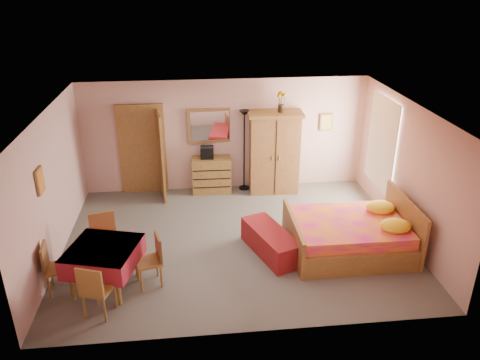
{
  "coord_description": "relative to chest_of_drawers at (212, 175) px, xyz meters",
  "views": [
    {
      "loc": [
        -0.77,
        -7.71,
        4.77
      ],
      "look_at": [
        0.1,
        0.3,
        1.15
      ],
      "focal_mm": 35.0,
      "sensor_mm": 36.0,
      "label": 1
    }
  ],
  "objects": [
    {
      "name": "chair_north",
      "position": [
        -1.98,
        -2.85,
        0.06
      ],
      "size": [
        0.54,
        0.54,
        0.96
      ],
      "primitive_type": "cube",
      "rotation": [
        0.0,
        0.0,
        3.42
      ],
      "color": "brown",
      "rests_on": "floor"
    },
    {
      "name": "bed",
      "position": [
        2.37,
        -2.81,
        0.08
      ],
      "size": [
        2.19,
        1.73,
        1.01
      ],
      "primitive_type": "cube",
      "rotation": [
        0.0,
        0.0,
        -0.0
      ],
      "color": "#DF1576",
      "rests_on": "floor"
    },
    {
      "name": "wardrobe",
      "position": [
        1.44,
        -0.11,
        0.53
      ],
      "size": [
        1.24,
        0.68,
        1.91
      ],
      "primitive_type": "cube",
      "rotation": [
        0.0,
        0.0,
        -0.04
      ],
      "color": "#9D6535",
      "rests_on": "floor"
    },
    {
      "name": "window",
      "position": [
        3.56,
        -1.07,
        1.03
      ],
      "size": [
        0.08,
        1.4,
        1.95
      ],
      "primitive_type": "cube",
      "color": "white",
      "rests_on": "wall_right"
    },
    {
      "name": "stereo",
      "position": [
        -0.09,
        0.01,
        0.56
      ],
      "size": [
        0.31,
        0.23,
        0.28
      ],
      "primitive_type": "cube",
      "rotation": [
        0.0,
        0.0,
        -0.04
      ],
      "color": "black",
      "rests_on": "chest_of_drawers"
    },
    {
      "name": "picture_left",
      "position": [
        -2.87,
        -2.87,
        1.28
      ],
      "size": [
        0.04,
        0.32,
        0.42
      ],
      "primitive_type": "cube",
      "color": "orange",
      "rests_on": "wall_left"
    },
    {
      "name": "doorway",
      "position": [
        -1.55,
        0.2,
        0.6
      ],
      "size": [
        1.06,
        0.12,
        2.15
      ],
      "primitive_type": "cube",
      "color": "#9E6B35",
      "rests_on": "floor"
    },
    {
      "name": "chair_west",
      "position": [
        -2.62,
        -3.48,
        0.02
      ],
      "size": [
        0.44,
        0.44,
        0.88
      ],
      "primitive_type": "cube",
      "rotation": [
        0.0,
        0.0,
        -1.45
      ],
      "color": "#A57437",
      "rests_on": "floor"
    },
    {
      "name": "floor",
      "position": [
        0.35,
        -2.27,
        -0.42
      ],
      "size": [
        6.5,
        6.5,
        0.0
      ],
      "primitive_type": "plane",
      "color": "slate",
      "rests_on": "ground"
    },
    {
      "name": "wall_right",
      "position": [
        3.6,
        -2.27,
        0.88
      ],
      "size": [
        0.1,
        5.0,
        2.6
      ],
      "primitive_type": "cube",
      "color": "#CC9B94",
      "rests_on": "floor"
    },
    {
      "name": "wall_front",
      "position": [
        0.35,
        -4.77,
        0.88
      ],
      "size": [
        6.5,
        0.1,
        2.6
      ],
      "primitive_type": "cube",
      "color": "#CC9B94",
      "rests_on": "floor"
    },
    {
      "name": "ceiling",
      "position": [
        0.35,
        -2.27,
        2.18
      ],
      "size": [
        6.5,
        6.5,
        0.0
      ],
      "primitive_type": "plane",
      "rotation": [
        3.14,
        0.0,
        0.0
      ],
      "color": "brown",
      "rests_on": "wall_back"
    },
    {
      "name": "wall_mirror",
      "position": [
        -0.0,
        0.21,
        1.13
      ],
      "size": [
        1.03,
        0.14,
        0.81
      ],
      "primitive_type": "cube",
      "rotation": [
        0.0,
        0.0,
        0.08
      ],
      "color": "white",
      "rests_on": "wall_back"
    },
    {
      "name": "floor_lamp",
      "position": [
        0.77,
        0.08,
        0.54
      ],
      "size": [
        0.33,
        0.33,
        1.92
      ],
      "primitive_type": "cube",
      "rotation": [
        0.0,
        0.0,
        0.43
      ],
      "color": "black",
      "rests_on": "floor"
    },
    {
      "name": "chair_east",
      "position": [
        -1.21,
        -3.46,
        0.02
      ],
      "size": [
        0.49,
        0.49,
        0.88
      ],
      "primitive_type": "cube",
      "rotation": [
        0.0,
        0.0,
        1.83
      ],
      "color": "#A67638",
      "rests_on": "floor"
    },
    {
      "name": "dining_table",
      "position": [
        -1.91,
        -3.48,
        -0.04
      ],
      "size": [
        1.29,
        1.29,
        0.77
      ],
      "primitive_type": "cube",
      "rotation": [
        0.0,
        0.0,
        -0.27
      ],
      "color": "maroon",
      "rests_on": "floor"
    },
    {
      "name": "chest_of_drawers",
      "position": [
        0.0,
        0.0,
        0.0
      ],
      "size": [
        0.9,
        0.46,
        0.84
      ],
      "primitive_type": "cube",
      "rotation": [
        0.0,
        0.0,
        -0.02
      ],
      "color": "olive",
      "rests_on": "floor"
    },
    {
      "name": "bench",
      "position": [
        0.93,
        -2.76,
        -0.19
      ],
      "size": [
        0.97,
        1.49,
        0.47
      ],
      "primitive_type": "cube",
      "rotation": [
        0.0,
        0.0,
        0.35
      ],
      "color": "maroon",
      "rests_on": "floor"
    },
    {
      "name": "chair_south",
      "position": [
        -1.91,
        -4.11,
        0.03
      ],
      "size": [
        0.53,
        0.53,
        0.91
      ],
      "primitive_type": "cube",
      "rotation": [
        0.0,
        0.0,
        -0.34
      ],
      "color": "olive",
      "rests_on": "floor"
    },
    {
      "name": "wall_left",
      "position": [
        -2.9,
        -2.27,
        0.88
      ],
      "size": [
        0.1,
        5.0,
        2.6
      ],
      "primitive_type": "cube",
      "color": "#CC9B94",
      "rests_on": "floor"
    },
    {
      "name": "picture_back",
      "position": [
        2.7,
        0.2,
        1.13
      ],
      "size": [
        0.3,
        0.04,
        0.4
      ],
      "primitive_type": "cube",
      "color": "#D8BF59",
      "rests_on": "wall_back"
    },
    {
      "name": "sunflower_vase",
      "position": [
        1.56,
        -0.1,
        1.72
      ],
      "size": [
        0.19,
        0.19,
        0.46
      ],
      "primitive_type": "cube",
      "rotation": [
        0.0,
        0.0,
        0.05
      ],
      "color": "gold",
      "rests_on": "wardrobe"
    },
    {
      "name": "wall_back",
      "position": [
        0.35,
        0.23,
        0.88
      ],
      "size": [
        6.5,
        0.1,
        2.6
      ],
      "primitive_type": "cube",
      "color": "#CC9B94",
      "rests_on": "floor"
    }
  ]
}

